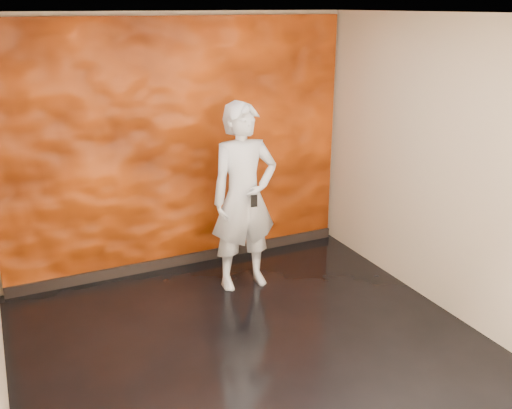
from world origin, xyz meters
name	(u,v)px	position (x,y,z in m)	size (l,w,h in m)	color
room	(255,198)	(0.00, 0.00, 1.40)	(4.02, 4.02, 2.81)	black
feature_wall	(179,148)	(0.00, 1.96, 1.38)	(3.90, 0.06, 2.75)	#D54C0D
baseboard	(185,259)	(0.00, 1.92, 0.06)	(3.90, 0.04, 0.12)	black
man	(244,198)	(0.43, 1.18, 0.98)	(0.72, 0.47, 1.97)	#ACB1BE
phone	(254,201)	(0.41, 0.90, 1.04)	(0.07, 0.01, 0.12)	black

